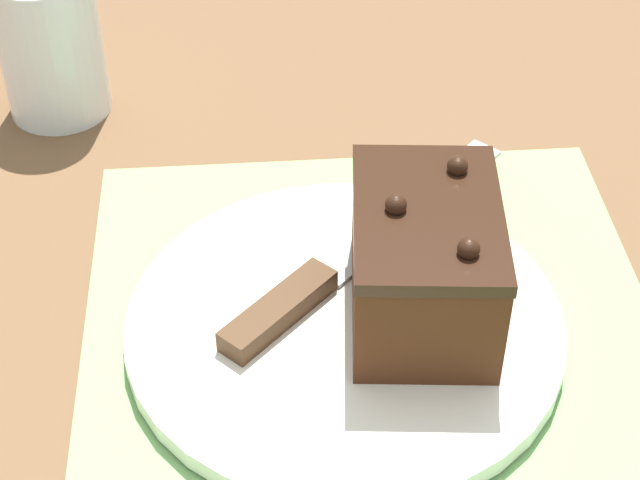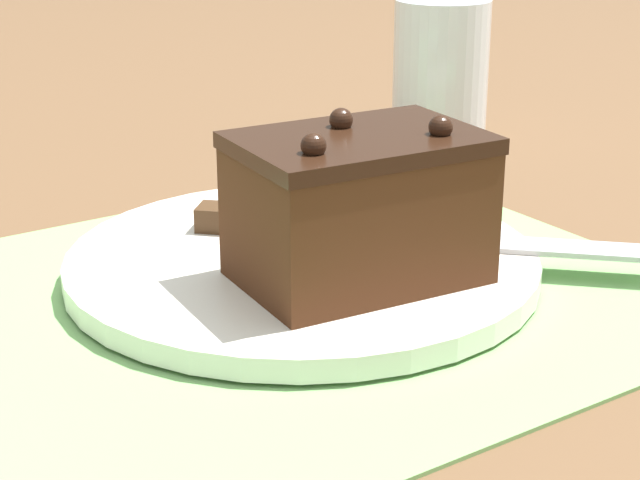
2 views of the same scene
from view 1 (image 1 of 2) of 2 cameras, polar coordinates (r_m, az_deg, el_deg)
name	(u,v)px [view 1 (image 1 of 2)]	position (r m, az deg, el deg)	size (l,w,h in m)	color
ground_plane	(384,410)	(0.60, 3.44, -9.04)	(3.00, 3.00, 0.00)	brown
placemat_woven	(384,408)	(0.60, 3.44, -8.91)	(0.46, 0.34, 0.00)	#7AB266
cake_plate	(344,326)	(0.63, 1.31, -4.60)	(0.26, 0.26, 0.01)	white
chocolate_cake	(425,261)	(0.60, 5.60, -1.13)	(0.13, 0.09, 0.08)	#472614
serving_knife	(327,273)	(0.64, 0.39, -1.78)	(0.20, 0.20, 0.01)	#472D19
drinking_glass	(50,44)	(0.81, -14.19, 10.09)	(0.08, 0.08, 0.11)	white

